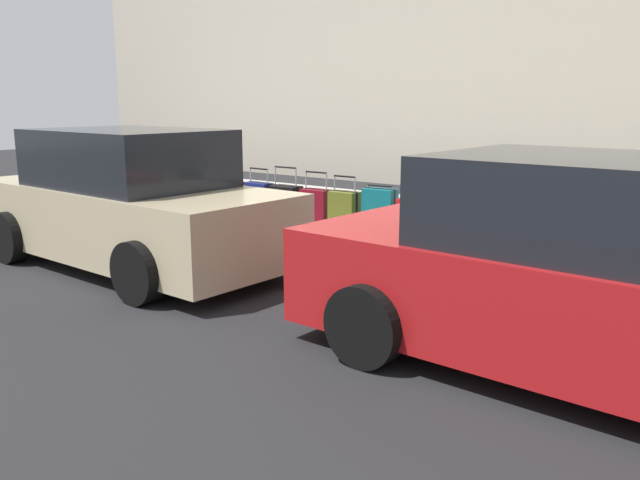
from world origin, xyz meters
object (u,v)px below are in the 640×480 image
(suitcase_silver_9, at_px, (233,203))
(bollard_post, at_px, (161,190))
(suitcase_maroon_6, at_px, (316,213))
(suitcase_black_0, at_px, (536,238))
(suitcase_red_3, at_px, (413,225))
(fire_hydrant, at_px, (188,193))
(suitcase_olive_5, at_px, (344,216))
(parked_car_red_0, at_px, (601,276))
(parked_car_beige_1, at_px, (131,204))
(suitcase_navy_8, at_px, (260,205))
(suitcase_teal_4, at_px, (380,217))
(suitcase_black_7, at_px, (286,209))
(suitcase_silver_2, at_px, (445,230))
(suitcase_navy_1, at_px, (485,241))

(suitcase_silver_9, bearing_deg, bollard_post, 5.11)
(suitcase_maroon_6, height_order, bollard_post, suitcase_maroon_6)
(suitcase_black_0, bearing_deg, suitcase_red_3, -0.16)
(suitcase_red_3, distance_m, fire_hydrant, 4.07)
(suitcase_maroon_6, xyz_separation_m, bollard_post, (3.05, 0.16, 0.08))
(suitcase_olive_5, bearing_deg, parked_car_red_0, 149.89)
(fire_hydrant, height_order, parked_car_beige_1, parked_car_beige_1)
(fire_hydrant, distance_m, bollard_post, 0.51)
(suitcase_navy_8, distance_m, parked_car_beige_1, 2.22)
(suitcase_black_0, distance_m, suitcase_silver_9, 4.59)
(suitcase_navy_8, bearing_deg, suitcase_teal_4, -178.95)
(bollard_post, bearing_deg, parked_car_red_0, 164.36)
(suitcase_black_7, distance_m, suitcase_navy_8, 0.52)
(bollard_post, bearing_deg, suitcase_silver_2, -179.15)
(bollard_post, height_order, parked_car_red_0, parked_car_red_0)
(suitcase_teal_4, distance_m, suitcase_black_7, 1.52)
(parked_car_red_0, distance_m, parked_car_beige_1, 5.33)
(suitcase_teal_4, relative_size, suitcase_olive_5, 0.90)
(suitcase_red_3, xyz_separation_m, suitcase_silver_9, (3.07, 0.03, 0.00))
(suitcase_silver_9, relative_size, bollard_post, 1.05)
(suitcase_teal_4, xyz_separation_m, fire_hydrant, (3.56, 0.04, 0.01))
(suitcase_navy_8, bearing_deg, suitcase_silver_9, 2.60)
(parked_car_red_0, bearing_deg, suitcase_silver_9, -20.56)
(suitcase_maroon_6, bearing_deg, suitcase_navy_1, 178.45)
(suitcase_teal_4, relative_size, parked_car_beige_1, 0.18)
(parked_car_red_0, bearing_deg, suitcase_teal_4, -34.65)
(suitcase_maroon_6, xyz_separation_m, parked_car_red_0, (-4.23, 2.20, 0.28))
(suitcase_teal_4, relative_size, parked_car_red_0, 0.18)
(suitcase_maroon_6, height_order, fire_hydrant, suitcase_maroon_6)
(suitcase_black_0, bearing_deg, fire_hydrant, 0.11)
(suitcase_navy_8, relative_size, fire_hydrant, 1.21)
(suitcase_teal_4, distance_m, parked_car_red_0, 3.93)
(suitcase_maroon_6, distance_m, bollard_post, 3.06)
(suitcase_silver_2, relative_size, parked_car_beige_1, 0.22)
(suitcase_olive_5, xyz_separation_m, suitcase_silver_9, (2.06, -0.01, -0.01))
(suitcase_black_7, xyz_separation_m, parked_car_beige_1, (0.59, 2.17, 0.29))
(suitcase_olive_5, xyz_separation_m, suitcase_maroon_6, (0.49, -0.03, -0.01))
(parked_car_red_0, bearing_deg, suitcase_olive_5, -30.11)
(suitcase_navy_1, xyz_separation_m, suitcase_silver_2, (0.50, 0.02, 0.07))
(suitcase_navy_1, relative_size, bollard_post, 0.73)
(suitcase_black_7, relative_size, suitcase_navy_8, 1.06)
(suitcase_navy_1, bearing_deg, suitcase_maroon_6, -1.55)
(suitcase_black_0, xyz_separation_m, bollard_post, (6.08, 0.16, 0.05))
(suitcase_teal_4, height_order, suitcase_black_7, suitcase_black_7)
(suitcase_silver_9, distance_m, parked_car_red_0, 6.19)
(fire_hydrant, height_order, bollard_post, bollard_post)
(suitcase_red_3, height_order, suitcase_teal_4, suitcase_teal_4)
(suitcase_maroon_6, bearing_deg, fire_hydrant, 0.23)
(suitcase_teal_4, relative_size, suitcase_black_7, 0.85)
(suitcase_teal_4, distance_m, suitcase_maroon_6, 1.00)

